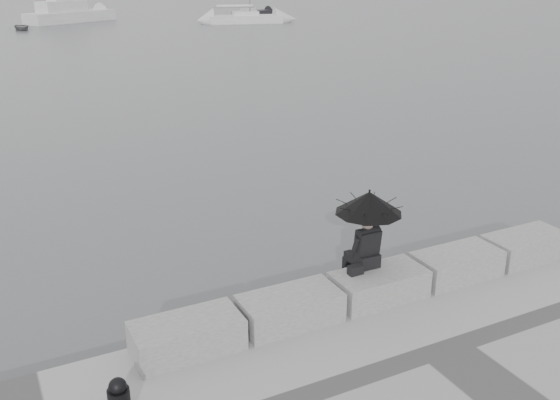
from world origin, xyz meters
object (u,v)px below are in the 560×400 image
motor_cruiser (70,13)px  small_motorboat (254,13)px  dinghy (21,27)px  sailboat_right (246,18)px  seated_person (369,212)px

motor_cruiser → small_motorboat: 20.96m
motor_cruiser → dinghy: 8.64m
small_motorboat → dinghy: small_motorboat is taller
sailboat_right → small_motorboat: 9.99m
sailboat_right → dinghy: (-21.58, 3.12, -0.28)m
seated_person → motor_cruiser: motor_cruiser is taller
small_motorboat → dinghy: (-26.53, -5.56, -0.07)m
seated_person → small_motorboat: 67.84m
sailboat_right → small_motorboat: sailboat_right is taller
motor_cruiser → dinghy: bearing=-158.4°
motor_cruiser → dinghy: (-5.60, -6.55, -0.64)m
motor_cruiser → small_motorboat: (20.93, -0.99, -0.57)m
sailboat_right → motor_cruiser: (-15.98, 9.66, 0.37)m
small_motorboat → dinghy: 27.11m
small_motorboat → dinghy: size_ratio=1.96×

